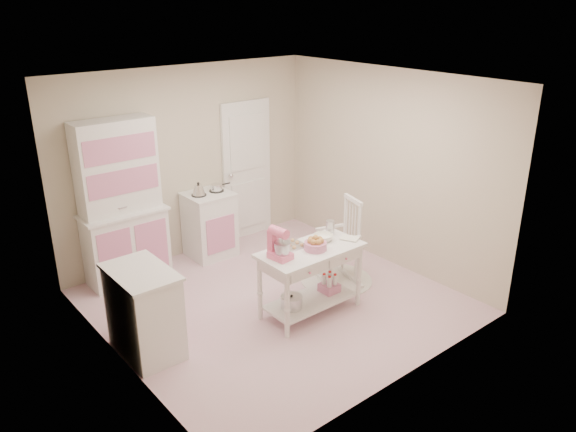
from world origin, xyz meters
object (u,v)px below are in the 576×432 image
object	(u,v)px
bread_basket	(315,246)
stove	(210,224)
base_cabinet	(144,312)
work_table	(310,281)
hutch	(122,203)
rocking_chair	(338,241)
stand_mixer	(280,244)

from	to	relation	value
bread_basket	stove	bearing A→B (deg)	92.21
base_cabinet	work_table	world-z (taller)	base_cabinet
hutch	base_cabinet	xyz separation A→B (m)	(-0.54, -1.61, -0.58)
hutch	work_table	world-z (taller)	hutch
stove	work_table	size ratio (longest dim) A/B	0.77
stove	work_table	bearing A→B (deg)	-88.29
rocking_chair	stand_mixer	size ratio (longest dim) A/B	3.24
hutch	stove	bearing A→B (deg)	-2.39
stove	rocking_chair	world-z (taller)	rocking_chair
base_cabinet	bread_basket	world-z (taller)	base_cabinet
stove	stand_mixer	world-z (taller)	stand_mixer
hutch	base_cabinet	size ratio (longest dim) A/B	2.26
work_table	stand_mixer	distance (m)	0.71
hutch	bread_basket	bearing A→B (deg)	-59.16
hutch	stand_mixer	world-z (taller)	hutch
bread_basket	hutch	bearing A→B (deg)	120.84
base_cabinet	stand_mixer	bearing A→B (deg)	-18.46
base_cabinet	work_table	distance (m)	1.87
work_table	bread_basket	world-z (taller)	bread_basket
base_cabinet	stand_mixer	size ratio (longest dim) A/B	2.71
base_cabinet	work_table	bearing A→B (deg)	-14.96
hutch	rocking_chair	bearing A→B (deg)	-40.49
stove	stand_mixer	bearing A→B (deg)	-100.05
hutch	rocking_chair	size ratio (longest dim) A/B	1.89
hutch	base_cabinet	world-z (taller)	hutch
base_cabinet	bread_basket	distance (m)	1.94
hutch	rocking_chair	xyz separation A→B (m)	(2.03, -1.74, -0.49)
hutch	bread_basket	distance (m)	2.51
rocking_chair	bread_basket	distance (m)	0.91
work_table	stand_mixer	bearing A→B (deg)	177.27
hutch	work_table	distance (m)	2.53
stand_mixer	work_table	bearing A→B (deg)	-9.82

